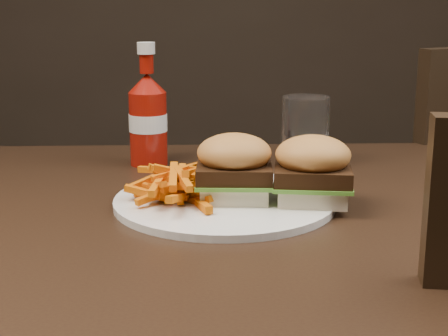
{
  "coord_description": "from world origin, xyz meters",
  "views": [
    {
      "loc": [
        -0.0,
        -0.89,
        1.03
      ],
      "look_at": [
        0.03,
        0.02,
        0.8
      ],
      "focal_mm": 55.0,
      "sensor_mm": 36.0,
      "label": 1
    }
  ],
  "objects_px": {
    "chair_far": "(422,246)",
    "plate": "(224,201)",
    "ketchup_bottle": "(148,130)",
    "tumbler": "(305,133)",
    "dining_table": "(203,221)"
  },
  "relations": [
    {
      "from": "dining_table",
      "to": "chair_far",
      "type": "height_order",
      "value": "dining_table"
    },
    {
      "from": "dining_table",
      "to": "ketchup_bottle",
      "type": "distance_m",
      "value": 0.27
    },
    {
      "from": "tumbler",
      "to": "chair_far",
      "type": "bearing_deg",
      "value": 50.69
    },
    {
      "from": "ketchup_bottle",
      "to": "tumbler",
      "type": "xyz_separation_m",
      "value": [
        0.26,
        -0.02,
        -0.01
      ]
    },
    {
      "from": "chair_far",
      "to": "ketchup_bottle",
      "type": "xyz_separation_m",
      "value": [
        -0.63,
        -0.43,
        0.38
      ]
    },
    {
      "from": "dining_table",
      "to": "plate",
      "type": "height_order",
      "value": "plate"
    },
    {
      "from": "dining_table",
      "to": "plate",
      "type": "distance_m",
      "value": 0.04
    },
    {
      "from": "plate",
      "to": "tumbler",
      "type": "height_order",
      "value": "tumbler"
    },
    {
      "from": "dining_table",
      "to": "plate",
      "type": "relative_size",
      "value": 3.96
    },
    {
      "from": "plate",
      "to": "ketchup_bottle",
      "type": "xyz_separation_m",
      "value": [
        -0.12,
        0.24,
        0.06
      ]
    },
    {
      "from": "ketchup_bottle",
      "to": "tumbler",
      "type": "bearing_deg",
      "value": -3.7
    },
    {
      "from": "chair_far",
      "to": "plate",
      "type": "relative_size",
      "value": 1.55
    },
    {
      "from": "chair_far",
      "to": "ketchup_bottle",
      "type": "height_order",
      "value": "ketchup_bottle"
    },
    {
      "from": "chair_far",
      "to": "plate",
      "type": "distance_m",
      "value": 0.9
    },
    {
      "from": "chair_far",
      "to": "tumbler",
      "type": "bearing_deg",
      "value": 27.11
    }
  ]
}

